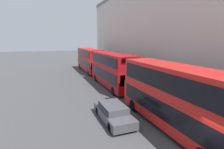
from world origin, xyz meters
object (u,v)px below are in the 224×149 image
at_px(car_hatchback, 113,112).
at_px(bus_third_in_queue, 90,59).
at_px(bus_leading, 175,95).
at_px(bus_second_in_queue, 112,68).
at_px(pedestrian, 165,96).

bearing_deg(car_hatchback, bus_third_in_queue, 80.97).
xyz_separation_m(bus_leading, car_hatchback, (-3.40, 2.61, -1.73)).
height_order(bus_second_in_queue, car_hatchback, bus_second_in_queue).
bearing_deg(bus_leading, pedestrian, 58.55).
bearing_deg(bus_third_in_queue, pedestrian, -82.64).
distance_m(bus_second_in_queue, car_hatchback, 10.03).
relative_size(bus_leading, bus_third_in_queue, 0.94).
bearing_deg(car_hatchback, bus_leading, -37.50).
height_order(bus_leading, car_hatchback, bus_leading).
bearing_deg(bus_second_in_queue, bus_leading, -90.00).
bearing_deg(pedestrian, car_hatchback, -165.17).
relative_size(bus_third_in_queue, pedestrian, 6.57).
relative_size(bus_second_in_queue, bus_third_in_queue, 0.93).
bearing_deg(pedestrian, bus_leading, -121.45).
height_order(bus_third_in_queue, car_hatchback, bus_third_in_queue).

